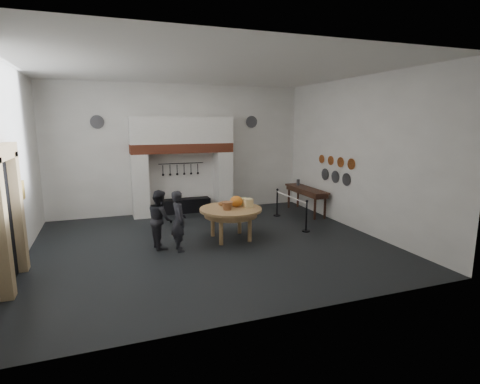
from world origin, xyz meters
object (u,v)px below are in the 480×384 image
object	(u,v)px
iron_range	(183,206)
visitor_near	(179,221)
side_table	(306,189)
visitor_far	(160,219)
barrier_post_near	(306,217)
barrier_post_far	(277,203)
work_table	(231,209)

from	to	relation	value
iron_range	visitor_near	distance (m)	4.06
iron_range	side_table	distance (m)	4.42
iron_range	visitor_far	distance (m)	3.79
barrier_post_near	barrier_post_far	distance (m)	2.00
work_table	barrier_post_far	bearing A→B (deg)	39.25
side_table	barrier_post_far	xyz separation A→B (m)	(-1.15, -0.04, -0.42)
visitor_near	barrier_post_near	size ratio (longest dim) A/B	1.71
barrier_post_far	barrier_post_near	bearing A→B (deg)	-90.00
barrier_post_far	visitor_far	bearing A→B (deg)	-155.21
iron_range	barrier_post_far	bearing A→B (deg)	-27.92
work_table	barrier_post_near	bearing A→B (deg)	-2.50
visitor_near	barrier_post_far	distance (m)	4.53
visitor_far	side_table	bearing A→B (deg)	-75.85
visitor_near	iron_range	bearing A→B (deg)	-15.64
visitor_far	barrier_post_near	xyz separation A→B (m)	(4.25, -0.04, -0.31)
barrier_post_far	visitor_near	bearing A→B (deg)	-148.46
visitor_near	side_table	size ratio (longest dim) A/B	0.70
barrier_post_near	side_table	bearing A→B (deg)	60.61
visitor_near	barrier_post_near	xyz separation A→B (m)	(3.85, 0.36, -0.32)
iron_range	visitor_far	size ratio (longest dim) A/B	1.26
side_table	barrier_post_far	distance (m)	1.22
iron_range	work_table	world-z (taller)	work_table
side_table	barrier_post_near	bearing A→B (deg)	-119.39
visitor_near	barrier_post_near	world-z (taller)	visitor_near
iron_range	work_table	distance (m)	3.57
iron_range	work_table	bearing A→B (deg)	-79.75
visitor_far	iron_range	bearing A→B (deg)	-26.46
barrier_post_near	visitor_far	bearing A→B (deg)	179.50
visitor_near	visitor_far	world-z (taller)	visitor_near
work_table	visitor_far	bearing A→B (deg)	-178.08
work_table	barrier_post_near	xyz separation A→B (m)	(2.32, -0.10, -0.39)
iron_range	barrier_post_near	size ratio (longest dim) A/B	2.11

